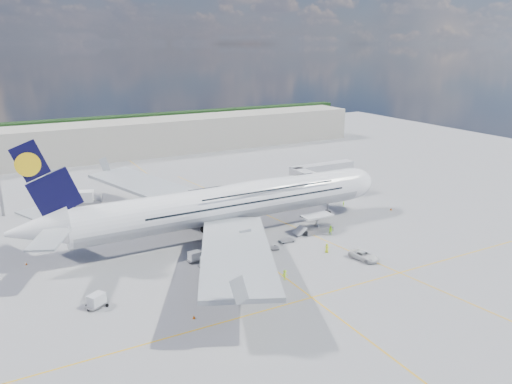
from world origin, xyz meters
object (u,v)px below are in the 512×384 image
crew_loader (331,230)px  dolly_row_b (206,262)px  cone_wing_right_outer (194,317)px  cone_nose (391,209)px  cone_wing_right_inner (242,256)px  catering_truck_inner (157,209)px  cone_wing_left_outer (134,211)px  dolly_back (97,300)px  dolly_nose_near (287,241)px  crew_van (327,248)px  crew_nose (344,203)px  airliner (229,203)px  crew_tug (285,275)px  dolly_nose_far (271,248)px  dolly_row_a (195,256)px  catering_truck_outer (85,201)px  cone_tail (26,264)px  dolly_row_c (254,271)px  cone_wing_left_inner (167,216)px  crew_wing (218,267)px  cargo_loader (316,226)px  jet_bridge (318,174)px  service_van (364,256)px

crew_loader → dolly_row_b: bearing=-142.2°
crew_loader → cone_wing_right_outer: 40.53m
cone_nose → cone_wing_right_inner: cone_nose is taller
catering_truck_inner → cone_wing_left_outer: size_ratio=15.33×
dolly_back → cone_nose: bearing=-21.0°
dolly_nose_near → crew_van: bearing=-60.8°
dolly_back → crew_nose: 65.88m
airliner → crew_tug: airliner is taller
dolly_nose_far → dolly_nose_near: (4.64, 1.85, -0.01)m
dolly_nose_near → catering_truck_inner: size_ratio=0.40×
catering_truck_inner → crew_tug: bearing=-81.4°
dolly_row_a → catering_truck_outer: bearing=96.2°
dolly_row_a → cone_tail: (-26.86, 12.80, -0.76)m
dolly_back → dolly_row_c: bearing=-33.9°
crew_loader → cone_wing_left_inner: size_ratio=3.15×
crew_wing → dolly_nose_far: bearing=-69.8°
cargo_loader → catering_truck_inner: bearing=137.5°
dolly_nose_near → crew_loader: crew_loader is taller
crew_nose → dolly_nose_near: bearing=159.9°
dolly_nose_far → dolly_nose_near: 4.99m
dolly_back → cone_wing_left_outer: 44.18m
crew_wing → cone_tail: bearing=59.7°
catering_truck_outer → dolly_row_c: bearing=-50.9°
dolly_row_b → crew_van: 22.86m
airliner → cone_wing_left_outer: 28.08m
crew_loader → catering_truck_inner: bearing=169.8°
crew_van → catering_truck_inner: bearing=-7.2°
dolly_row_b → crew_loader: bearing=16.3°
crew_loader → crew_tug: (-19.00, -12.86, -0.10)m
jet_bridge → crew_tug: (-30.33, -33.87, -5.96)m
dolly_row_b → cone_wing_right_outer: 17.24m
crew_nose → cone_wing_right_outer: (-50.95, -31.01, -0.58)m
dolly_back → crew_loader: 48.75m
jet_bridge → catering_truck_outer: jet_bridge is taller
crew_van → cone_tail: 54.31m
dolly_row_a → crew_van: (23.25, -8.14, -0.10)m
airliner → cone_wing_left_outer: bearing=119.5°
cone_nose → cone_wing_left_outer: 60.44m
dolly_row_b → jet_bridge: bearing=42.4°
jet_bridge → cone_wing_right_inner: bearing=-145.4°
dolly_nose_far → cone_wing_right_inner: bearing=-151.1°
airliner → cone_tail: 38.79m
dolly_row_a → crew_loader: size_ratio=1.59×
catering_truck_inner → service_van: catering_truck_inner is taller
service_van → cone_nose: size_ratio=9.25×
crew_tug → cone_wing_right_inner: crew_tug is taller
catering_truck_outer → crew_nose: 61.57m
catering_truck_outer → crew_loader: catering_truck_outer is taller
crew_wing → crew_tug: size_ratio=1.07×
cone_wing_right_outer → cone_wing_left_outer: bearing=84.3°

